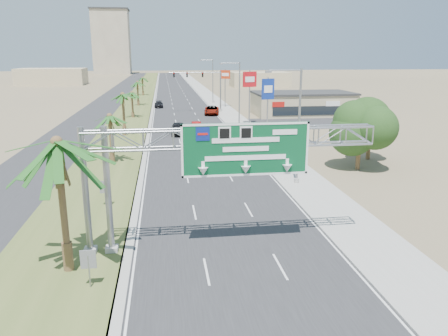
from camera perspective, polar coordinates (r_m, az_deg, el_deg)
name	(u,v)px	position (r m, az deg, el deg)	size (l,w,h in m)	color
road	(178,95)	(124.43, -6.09, 9.44)	(12.00, 300.00, 0.02)	#28282B
sidewalk_right	(208,95)	(124.99, -2.14, 9.56)	(4.00, 300.00, 0.10)	#9E9B93
median_grass	(141,95)	(124.51, -10.75, 9.30)	(7.00, 300.00, 0.12)	#4D5C28
opposing_road	(115,96)	(125.05, -13.99, 9.12)	(8.00, 300.00, 0.02)	#28282B
sign_gantry	(217,148)	(24.51, -0.93, 2.66)	(16.75, 1.24, 7.50)	gray
palm_near	(57,143)	(22.89, -21.01, 3.05)	(5.70, 5.70, 8.35)	brown
palm_row_b	(110,117)	(46.63, -14.72, 6.48)	(3.99, 3.99, 5.95)	brown
palm_row_c	(123,95)	(62.36, -13.11, 9.24)	(3.99, 3.99, 6.75)	brown
palm_row_d	(132,93)	(80.35, -11.96, 9.54)	(3.99, 3.99, 5.45)	brown
palm_row_e	(137,83)	(99.21, -11.25, 10.88)	(3.99, 3.99, 6.15)	brown
palm_row_f	(142,78)	(124.16, -10.62, 11.44)	(3.99, 3.99, 5.75)	brown
streetlight_near	(296,132)	(38.14, 9.44, 4.71)	(3.27, 0.44, 10.00)	gray
streetlight_mid	(238,98)	(67.14, 1.85, 9.13)	(3.27, 0.44, 10.00)	gray
streetlight_far	(212,83)	(102.69, -1.58, 11.05)	(3.27, 0.44, 10.00)	gray
signal_mast	(210,87)	(86.56, -1.82, 10.48)	(10.28, 0.71, 8.00)	gray
store_building	(302,104)	(84.48, 10.19, 8.21)	(18.00, 10.00, 4.00)	tan
oak_near	(361,124)	(44.64, 17.44, 5.45)	(4.50, 4.50, 6.80)	brown
oak_far	(371,125)	(49.60, 18.59, 5.39)	(3.50, 3.50, 5.60)	brown
median_signback_a	(88,262)	(22.45, -17.29, -11.66)	(0.75, 0.08, 2.08)	gray
median_signback_b	(105,189)	(33.62, -15.31, -2.65)	(0.75, 0.08, 2.08)	gray
tower_distant	(112,43)	(265.43, -14.46, 15.59)	(20.00, 16.00, 35.00)	tan
building_distant_left	(52,77)	(178.84, -21.53, 11.05)	(24.00, 14.00, 6.00)	tan
building_distant_right	(260,79)	(157.81, 4.67, 11.47)	(20.00, 12.00, 5.00)	tan
car_left_lane	(178,129)	(62.67, -5.99, 5.13)	(2.03, 5.04, 1.72)	black
car_mid_lane	(196,126)	(66.09, -3.62, 5.48)	(1.36, 3.89, 1.28)	maroon
car_right_lane	(212,110)	(83.45, -1.60, 7.53)	(2.66, 5.77, 1.60)	gray
car_far	(159,104)	(95.93, -8.52, 8.21)	(1.79, 4.41, 1.28)	black
pole_sign_red_near	(250,82)	(70.78, 3.37, 11.10)	(2.36, 1.10, 8.67)	gray
pole_sign_blue	(268,91)	(65.44, 5.76, 9.94)	(1.99, 0.93, 7.87)	gray
pole_sign_red_far	(225,77)	(94.95, 0.15, 11.75)	(2.12, 1.20, 8.04)	gray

